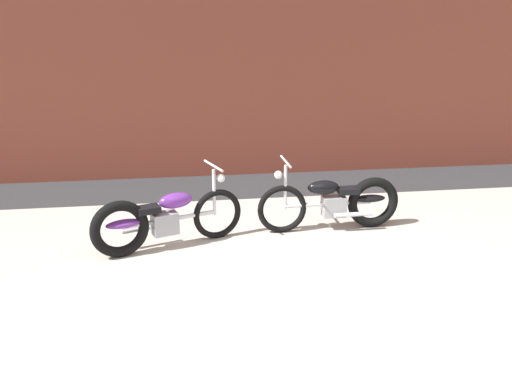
% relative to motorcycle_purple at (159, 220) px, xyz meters
% --- Properties ---
extents(ground_plane, '(80.00, 80.00, 0.00)m').
position_rel_motorcycle_purple_xyz_m(ground_plane, '(1.46, -1.68, -0.40)').
color(ground_plane, '#2D2D30').
extents(sidewalk_slab, '(36.00, 3.50, 0.01)m').
position_rel_motorcycle_purple_xyz_m(sidewalk_slab, '(1.46, 0.07, -0.40)').
color(sidewalk_slab, '#B2ADA3').
rests_on(sidewalk_slab, ground).
extents(brick_building_wall, '(36.00, 0.50, 5.77)m').
position_rel_motorcycle_purple_xyz_m(brick_building_wall, '(1.46, 3.52, 2.49)').
color(brick_building_wall, brown).
rests_on(brick_building_wall, ground).
extents(motorcycle_purple, '(1.93, 0.88, 1.03)m').
position_rel_motorcycle_purple_xyz_m(motorcycle_purple, '(0.00, 0.00, 0.00)').
color(motorcycle_purple, black).
rests_on(motorcycle_purple, ground).
extents(motorcycle_black, '(2.01, 0.58, 1.03)m').
position_rel_motorcycle_purple_xyz_m(motorcycle_black, '(2.46, 0.35, 0.00)').
color(motorcycle_black, black).
rests_on(motorcycle_black, ground).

